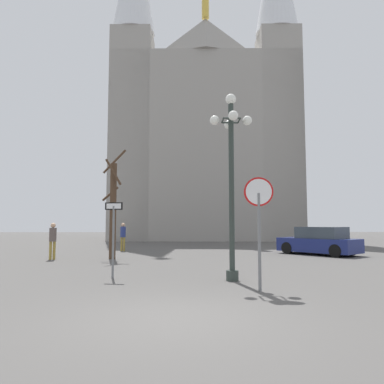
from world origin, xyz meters
TOP-DOWN VIEW (x-y plane):
  - ground_plane at (0.00, 0.00)m, footprint 120.00×120.00m
  - cathedral at (2.59, 31.19)m, footprint 18.71×12.86m
  - stop_sign at (2.05, 2.45)m, footprint 0.74×0.13m
  - one_way_arrow_sign at (-2.00, 4.75)m, footprint 0.56×0.15m
  - street_lamp at (1.59, 4.09)m, footprint 1.28×1.28m
  - bare_tree at (-3.12, 10.64)m, footprint 1.12×1.08m
  - parked_car_near_navy at (7.44, 12.59)m, footprint 3.96×4.29m
  - pedestrian_walking at (-3.37, 15.38)m, footprint 0.32×0.32m
  - pedestrian_standing at (-5.81, 10.42)m, footprint 0.32×0.32m

SIDE VIEW (x-z plane):
  - ground_plane at x=0.00m, z-range 0.00..0.00m
  - parked_car_near_navy at x=7.44m, z-range -0.05..1.42m
  - pedestrian_walking at x=-3.37m, z-range 0.18..1.85m
  - pedestrian_standing at x=-5.81m, z-range 0.18..1.86m
  - one_way_arrow_sign at x=-2.00m, z-range 0.27..2.59m
  - stop_sign at x=2.05m, z-range 0.55..3.39m
  - bare_tree at x=-3.12m, z-range -0.23..5.08m
  - street_lamp at x=1.59m, z-range 0.53..6.12m
  - cathedral at x=2.59m, z-range -6.18..27.90m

